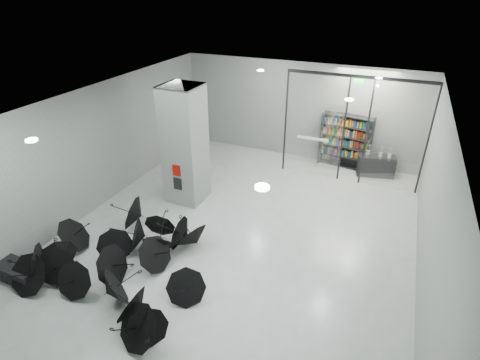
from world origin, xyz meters
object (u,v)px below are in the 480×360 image
at_px(column, 185,145).
at_px(bench, 17,271).
at_px(umbrella_cluster, 121,263).
at_px(bookshelf, 345,141).
at_px(shop_counter, 376,166).

xyz_separation_m(column, bench, (-2.00, -5.31, -1.79)).
distance_m(column, umbrella_cluster, 4.42).
height_order(bookshelf, shop_counter, bookshelf).
xyz_separation_m(shop_counter, umbrella_cluster, (-5.54, -8.44, -0.10)).
relative_size(bookshelf, umbrella_cluster, 0.40).
height_order(bench, bookshelf, bookshelf).
xyz_separation_m(column, shop_counter, (5.89, 4.37, -1.58)).
bearing_deg(shop_counter, bench, -142.48).
bearing_deg(shop_counter, bookshelf, 150.76).
height_order(bookshelf, umbrella_cluster, bookshelf).
bearing_deg(column, umbrella_cluster, -85.02).
distance_m(column, bookshelf, 6.66).
distance_m(bench, umbrella_cluster, 2.66).
bearing_deg(umbrella_cluster, column, 94.98).
distance_m(bench, shop_counter, 12.49).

